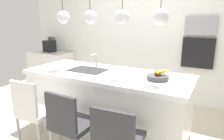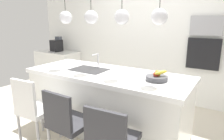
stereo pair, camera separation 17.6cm
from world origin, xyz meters
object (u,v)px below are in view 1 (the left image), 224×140
object	(u,v)px
coffee_machine	(50,46)
microwave	(201,25)
oven	(198,53)
chair_middle	(70,122)
chair_far	(117,138)
fruit_bowl	(158,76)
chair_near	(34,110)

from	to	relation	value
coffee_machine	microwave	bearing A→B (deg)	4.91
oven	coffee_machine	bearing A→B (deg)	-175.09
chair_middle	chair_far	bearing A→B (deg)	0.44
microwave	chair_middle	size ratio (longest dim) A/B	0.61
fruit_bowl	chair_far	bearing A→B (deg)	-100.58
fruit_bowl	oven	bearing A→B (deg)	79.23
coffee_machine	chair_near	bearing A→B (deg)	-49.31
fruit_bowl	chair_middle	size ratio (longest dim) A/B	0.32
fruit_bowl	chair_middle	distance (m)	1.21
chair_near	coffee_machine	bearing A→B (deg)	130.69
coffee_machine	chair_middle	size ratio (longest dim) A/B	0.43
chair_near	chair_far	distance (m)	1.19
chair_far	chair_near	bearing A→B (deg)	-179.64
oven	chair_middle	world-z (taller)	oven
microwave	chair_near	xyz separation A→B (m)	(-1.64, -2.41, -1.02)
microwave	chair_middle	world-z (taller)	microwave
coffee_machine	microwave	world-z (taller)	microwave
coffee_machine	chair_near	distance (m)	2.83
fruit_bowl	chair_far	size ratio (longest dim) A/B	0.33
chair_near	chair_middle	bearing A→B (deg)	0.27
oven	chair_near	size ratio (longest dim) A/B	0.60
coffee_machine	chair_far	bearing A→B (deg)	-35.03
microwave	chair_far	bearing A→B (deg)	-100.70
chair_near	chair_far	size ratio (longest dim) A/B	1.12
chair_middle	chair_near	bearing A→B (deg)	-179.73
oven	chair_near	world-z (taller)	oven
chair_middle	fruit_bowl	bearing A→B (deg)	47.89
coffee_machine	chair_middle	distance (m)	3.24
chair_near	chair_middle	xyz separation A→B (m)	(0.59, 0.00, -0.03)
chair_far	oven	bearing A→B (deg)	79.30
chair_far	coffee_machine	bearing A→B (deg)	144.97
chair_middle	microwave	bearing A→B (deg)	66.33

